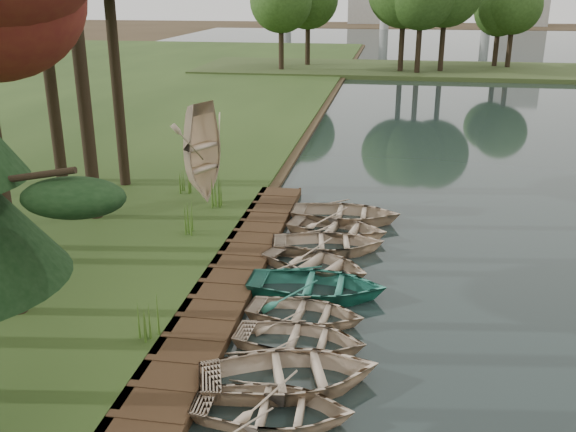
% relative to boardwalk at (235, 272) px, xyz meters
% --- Properties ---
extents(ground, '(300.00, 300.00, 0.00)m').
position_rel_boardwalk_xyz_m(ground, '(1.60, 0.00, -0.15)').
color(ground, '#3D2F1D').
extents(boardwalk, '(1.60, 16.00, 0.30)m').
position_rel_boardwalk_xyz_m(boardwalk, '(0.00, 0.00, 0.00)').
color(boardwalk, '#372515').
rests_on(boardwalk, ground).
extents(peninsula, '(50.00, 14.00, 0.45)m').
position_rel_boardwalk_xyz_m(peninsula, '(9.60, 50.00, 0.08)').
color(peninsula, '#33431D').
rests_on(peninsula, ground).
extents(far_trees, '(45.60, 5.60, 8.80)m').
position_rel_boardwalk_xyz_m(far_trees, '(6.27, 50.00, 6.28)').
color(far_trees, black).
rests_on(far_trees, peninsula).
extents(rowboat_0, '(3.22, 2.35, 0.66)m').
position_rel_boardwalk_xyz_m(rowboat_0, '(2.33, -6.36, 0.23)').
color(rowboat_0, '#C7AD90').
rests_on(rowboat_0, water).
extents(rowboat_1, '(4.43, 3.70, 0.79)m').
position_rel_boardwalk_xyz_m(rowboat_1, '(2.48, -5.23, 0.29)').
color(rowboat_1, '#C7AD90').
rests_on(rowboat_1, water).
extents(rowboat_2, '(3.23, 2.41, 0.64)m').
position_rel_boardwalk_xyz_m(rowboat_2, '(2.47, -3.70, 0.22)').
color(rowboat_2, '#C7AD90').
rests_on(rowboat_2, water).
extents(rowboat_3, '(3.19, 2.43, 0.62)m').
position_rel_boardwalk_xyz_m(rowboat_3, '(2.41, -2.38, 0.21)').
color(rowboat_3, '#C7AD90').
rests_on(rowboat_3, water).
extents(rowboat_4, '(3.80, 2.74, 0.78)m').
position_rel_boardwalk_xyz_m(rowboat_4, '(2.52, -0.92, 0.29)').
color(rowboat_4, '#2C7C68').
rests_on(rowboat_4, water).
extents(rowboat_5, '(4.01, 3.52, 0.69)m').
position_rel_boardwalk_xyz_m(rowboat_5, '(2.30, 0.65, 0.25)').
color(rowboat_5, '#C7AD90').
rests_on(rowboat_5, water).
extents(rowboat_6, '(3.89, 3.03, 0.74)m').
position_rel_boardwalk_xyz_m(rowboat_6, '(2.51, 2.23, 0.27)').
color(rowboat_6, '#C7AD90').
rests_on(rowboat_6, water).
extents(rowboat_7, '(3.81, 3.05, 0.70)m').
position_rel_boardwalk_xyz_m(rowboat_7, '(2.66, 3.68, 0.25)').
color(rowboat_7, '#C7AD90').
rests_on(rowboat_7, water).
extents(rowboat_8, '(3.90, 2.81, 0.80)m').
position_rel_boardwalk_xyz_m(rowboat_8, '(2.84, 5.07, 0.30)').
color(rowboat_8, '#C7AD90').
rests_on(rowboat_8, water).
extents(stored_rowboat, '(4.59, 4.03, 0.79)m').
position_rel_boardwalk_xyz_m(stored_rowboat, '(-2.53, 5.66, 0.54)').
color(stored_rowboat, '#C7AD90').
rests_on(stored_rowboat, bank).
extents(reeds_0, '(0.60, 0.60, 1.03)m').
position_rel_boardwalk_xyz_m(reeds_0, '(-1.00, -4.16, 0.66)').
color(reeds_0, '#3F661E').
rests_on(reeds_0, bank).
extents(reeds_1, '(0.60, 0.60, 0.97)m').
position_rel_boardwalk_xyz_m(reeds_1, '(-2.18, 2.48, 0.64)').
color(reeds_1, '#3F661E').
rests_on(reeds_1, bank).
extents(reeds_2, '(0.60, 0.60, 0.87)m').
position_rel_boardwalk_xyz_m(reeds_2, '(-3.66, 6.76, 0.58)').
color(reeds_2, '#3F661E').
rests_on(reeds_2, bank).
extents(reeds_3, '(0.60, 0.60, 1.15)m').
position_rel_boardwalk_xyz_m(reeds_3, '(-1.96, 5.19, 0.72)').
color(reeds_3, '#3F661E').
rests_on(reeds_3, bank).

